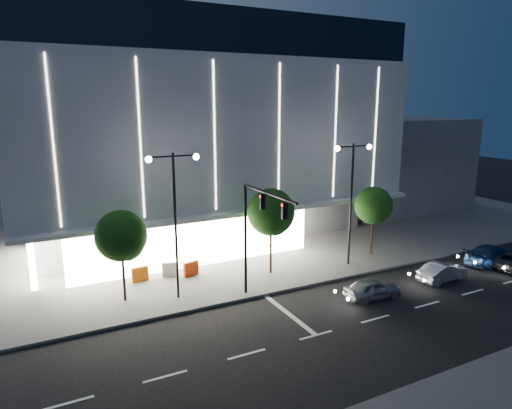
{
  "coord_description": "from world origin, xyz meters",
  "views": [
    {
      "loc": [
        -10.61,
        -19.29,
        11.84
      ],
      "look_at": [
        3.19,
        7.66,
        5.0
      ],
      "focal_mm": 32.0,
      "sensor_mm": 36.0,
      "label": 1
    }
  ],
  "objects_px": {
    "tree_mid": "(271,215)",
    "barrier_d": "(170,269)",
    "car_lead": "(372,289)",
    "car_third": "(491,254)",
    "traffic_mast": "(256,223)",
    "barrier_c": "(191,269)",
    "street_lamp_west": "(175,205)",
    "car_second": "(443,272)",
    "tree_right": "(373,207)",
    "barrier_a": "(140,274)",
    "street_lamp_east": "(352,186)",
    "tree_left": "(122,238)"
  },
  "relations": [
    {
      "from": "tree_right",
      "to": "barrier_c",
      "type": "xyz_separation_m",
      "value": [
        -14.16,
        1.99,
        -3.23
      ]
    },
    {
      "from": "barrier_d",
      "to": "car_lead",
      "type": "bearing_deg",
      "value": -23.99
    },
    {
      "from": "tree_left",
      "to": "tree_mid",
      "type": "distance_m",
      "value": 10.0
    },
    {
      "from": "tree_right",
      "to": "street_lamp_east",
      "type": "bearing_deg",
      "value": -161.37
    },
    {
      "from": "traffic_mast",
      "to": "barrier_c",
      "type": "distance_m",
      "value": 7.48
    },
    {
      "from": "tree_mid",
      "to": "tree_right",
      "type": "distance_m",
      "value": 9.01
    },
    {
      "from": "street_lamp_west",
      "to": "car_lead",
      "type": "distance_m",
      "value": 13.06
    },
    {
      "from": "car_lead",
      "to": "barrier_c",
      "type": "height_order",
      "value": "car_lead"
    },
    {
      "from": "barrier_a",
      "to": "barrier_d",
      "type": "height_order",
      "value": "same"
    },
    {
      "from": "car_third",
      "to": "barrier_a",
      "type": "distance_m",
      "value": 25.57
    },
    {
      "from": "tree_mid",
      "to": "barrier_c",
      "type": "relative_size",
      "value": 5.59
    },
    {
      "from": "street_lamp_east",
      "to": "car_lead",
      "type": "bearing_deg",
      "value": -113.66
    },
    {
      "from": "car_lead",
      "to": "barrier_d",
      "type": "relative_size",
      "value": 3.3
    },
    {
      "from": "street_lamp_west",
      "to": "car_lead",
      "type": "bearing_deg",
      "value": -26.18
    },
    {
      "from": "tree_left",
      "to": "tree_right",
      "type": "xyz_separation_m",
      "value": [
        19.0,
        -0.0,
        -0.15
      ]
    },
    {
      "from": "car_third",
      "to": "street_lamp_west",
      "type": "bearing_deg",
      "value": 72.0
    },
    {
      "from": "car_lead",
      "to": "barrier_c",
      "type": "relative_size",
      "value": 3.3
    },
    {
      "from": "tree_mid",
      "to": "tree_right",
      "type": "relative_size",
      "value": 1.12
    },
    {
      "from": "car_lead",
      "to": "barrier_d",
      "type": "bearing_deg",
      "value": 53.55
    },
    {
      "from": "barrier_d",
      "to": "traffic_mast",
      "type": "bearing_deg",
      "value": -44.08
    },
    {
      "from": "tree_mid",
      "to": "car_lead",
      "type": "distance_m",
      "value": 8.17
    },
    {
      "from": "tree_left",
      "to": "car_second",
      "type": "bearing_deg",
      "value": -17.47
    },
    {
      "from": "street_lamp_west",
      "to": "street_lamp_east",
      "type": "distance_m",
      "value": 13.0
    },
    {
      "from": "traffic_mast",
      "to": "barrier_a",
      "type": "relative_size",
      "value": 6.43
    },
    {
      "from": "street_lamp_west",
      "to": "tree_right",
      "type": "xyz_separation_m",
      "value": [
        16.03,
        1.02,
        -2.07
      ]
    },
    {
      "from": "tree_right",
      "to": "barrier_d",
      "type": "distance_m",
      "value": 15.99
    },
    {
      "from": "traffic_mast",
      "to": "street_lamp_east",
      "type": "relative_size",
      "value": 0.79
    },
    {
      "from": "street_lamp_east",
      "to": "barrier_a",
      "type": "distance_m",
      "value": 15.84
    },
    {
      "from": "car_lead",
      "to": "car_third",
      "type": "relative_size",
      "value": 0.73
    },
    {
      "from": "traffic_mast",
      "to": "tree_right",
      "type": "relative_size",
      "value": 1.28
    },
    {
      "from": "car_third",
      "to": "barrier_c",
      "type": "height_order",
      "value": "car_third"
    },
    {
      "from": "street_lamp_west",
      "to": "street_lamp_east",
      "type": "xyz_separation_m",
      "value": [
        13.0,
        0.0,
        0.0
      ]
    },
    {
      "from": "street_lamp_east",
      "to": "barrier_c",
      "type": "distance_m",
      "value": 12.69
    },
    {
      "from": "tree_mid",
      "to": "tree_right",
      "type": "height_order",
      "value": "tree_mid"
    },
    {
      "from": "tree_left",
      "to": "car_lead",
      "type": "bearing_deg",
      "value": -24.67
    },
    {
      "from": "street_lamp_west",
      "to": "car_second",
      "type": "height_order",
      "value": "street_lamp_west"
    },
    {
      "from": "street_lamp_west",
      "to": "car_second",
      "type": "bearing_deg",
      "value": -17.21
    },
    {
      "from": "car_third",
      "to": "car_lead",
      "type": "bearing_deg",
      "value": 86.72
    },
    {
      "from": "tree_mid",
      "to": "car_second",
      "type": "distance_m",
      "value": 12.2
    },
    {
      "from": "street_lamp_east",
      "to": "barrier_a",
      "type": "relative_size",
      "value": 8.18
    },
    {
      "from": "car_third",
      "to": "barrier_c",
      "type": "xyz_separation_m",
      "value": [
        -20.89,
        7.54,
        -0.07
      ]
    },
    {
      "from": "tree_right",
      "to": "barrier_a",
      "type": "xyz_separation_m",
      "value": [
        -17.51,
        2.59,
        -3.23
      ]
    },
    {
      "from": "street_lamp_west",
      "to": "tree_left",
      "type": "bearing_deg",
      "value": 161.06
    },
    {
      "from": "traffic_mast",
      "to": "barrier_a",
      "type": "xyz_separation_m",
      "value": [
        -5.48,
        6.27,
        -4.38
      ]
    },
    {
      "from": "tree_right",
      "to": "car_second",
      "type": "relative_size",
      "value": 1.44
    },
    {
      "from": "street_lamp_east",
      "to": "tree_mid",
      "type": "bearing_deg",
      "value": 170.31
    },
    {
      "from": "tree_mid",
      "to": "barrier_d",
      "type": "height_order",
      "value": "tree_mid"
    },
    {
      "from": "tree_right",
      "to": "car_third",
      "type": "height_order",
      "value": "tree_right"
    },
    {
      "from": "barrier_a",
      "to": "barrier_c",
      "type": "bearing_deg",
      "value": -14.0
    },
    {
      "from": "car_lead",
      "to": "car_third",
      "type": "height_order",
      "value": "car_third"
    }
  ]
}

